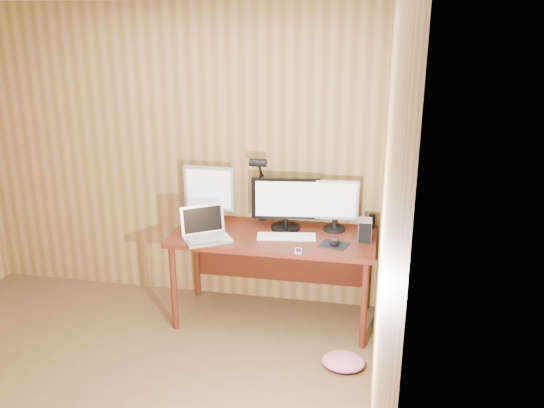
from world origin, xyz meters
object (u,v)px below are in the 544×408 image
(laptop, at_px, (205,231))
(speaker, at_px, (372,221))
(monitor_center, at_px, (286,203))
(monitor_left, at_px, (209,192))
(hard_drive, at_px, (365,230))
(monitor_right, at_px, (335,204))
(mouse, at_px, (334,242))
(keyboard, at_px, (286,236))
(desk_lamp, at_px, (260,180))
(phone, at_px, (298,251))
(desk, at_px, (275,245))

(laptop, height_order, speaker, laptop)
(monitor_center, relative_size, monitor_left, 1.15)
(monitor_center, height_order, hard_drive, monitor_center)
(monitor_right, xyz_separation_m, mouse, (0.03, -0.31, -0.20))
(mouse, height_order, speaker, speaker)
(monitor_left, bearing_deg, laptop, -77.71)
(monitor_right, bearing_deg, monitor_center, -178.55)
(laptop, height_order, hard_drive, laptop)
(monitor_left, distance_m, keyboard, 0.76)
(monitor_center, height_order, desk_lamp, desk_lamp)
(laptop, bearing_deg, monitor_right, -12.49)
(mouse, distance_m, speaker, 0.50)
(monitor_left, xyz_separation_m, desk_lamp, (0.41, 0.05, 0.12))
(laptop, distance_m, keyboard, 0.63)
(speaker, bearing_deg, desk_lamp, -175.88)
(keyboard, distance_m, phone, 0.29)
(monitor_left, bearing_deg, phone, -29.50)
(monitor_left, distance_m, mouse, 1.13)
(desk, height_order, laptop, laptop)
(monitor_left, xyz_separation_m, mouse, (1.06, -0.31, -0.23))
(monitor_left, distance_m, speaker, 1.35)
(monitor_center, height_order, phone, monitor_center)
(mouse, xyz_separation_m, speaker, (0.27, 0.42, 0.03))
(monitor_left, bearing_deg, speaker, 6.27)
(hard_drive, relative_size, desk_lamp, 0.27)
(keyboard, bearing_deg, monitor_right, 25.38)
(mouse, bearing_deg, phone, -138.56)
(laptop, bearing_deg, desk, -6.73)
(monitor_center, bearing_deg, laptop, -158.00)
(desk, xyz_separation_m, monitor_right, (0.46, 0.11, 0.34))
(monitor_right, bearing_deg, laptop, -164.07)
(monitor_center, bearing_deg, monitor_right, -1.05)
(speaker, bearing_deg, keyboard, -151.68)
(hard_drive, bearing_deg, monitor_left, 171.02)
(keyboard, bearing_deg, monitor_center, 93.42)
(desk, bearing_deg, monitor_right, 13.77)
(monitor_right, xyz_separation_m, speaker, (0.29, 0.11, -0.17))
(hard_drive, bearing_deg, desk, 174.35)
(desk, xyz_separation_m, monitor_center, (0.07, 0.07, 0.34))
(desk, bearing_deg, laptop, -153.73)
(keyboard, height_order, desk_lamp, desk_lamp)
(monitor_center, distance_m, monitor_right, 0.39)
(monitor_right, xyz_separation_m, laptop, (-0.96, -0.36, -0.16))
(desk, relative_size, monitor_center, 2.94)
(mouse, distance_m, desk_lamp, 0.81)
(mouse, bearing_deg, keyboard, 174.22)
(monitor_right, distance_m, hard_drive, 0.33)
(desk, distance_m, mouse, 0.55)
(laptop, height_order, keyboard, laptop)
(monitor_center, relative_size, laptop, 1.26)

